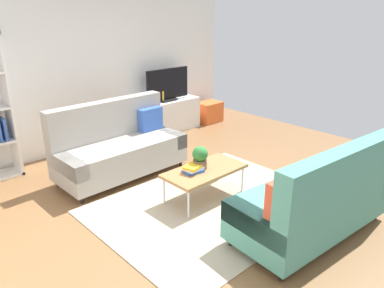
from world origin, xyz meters
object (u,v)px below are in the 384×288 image
tv_console (168,116)px  table_book_0 (193,171)px  bottle_0 (159,98)px  tv (168,85)px  vase_1 (148,99)px  potted_plant (200,157)px  couch_beige (119,147)px  coffee_table (205,171)px  storage_trunk (209,112)px  couch_green (316,200)px  vase_0 (142,100)px  bottle_1 (163,97)px

tv_console → table_book_0: bearing=-123.2°
bottle_0 → tv: bearing=4.9°
tv_console → vase_1: bearing=173.4°
potted_plant → bottle_0: size_ratio=1.54×
couch_beige → vase_1: size_ratio=9.95×
couch_beige → coffee_table: bearing=104.2°
table_book_0 → storage_trunk: bearing=41.2°
storage_trunk → table_book_0: 3.65m
couch_green → coffee_table: bearing=106.1°
vase_0 → bottle_0: bottle_0 is taller
couch_beige → vase_1: couch_beige is taller
tv_console → vase_1: (-0.43, 0.05, 0.42)m
vase_0 → vase_1: bearing=0.0°
tv → potted_plant: size_ratio=3.28×
coffee_table → vase_0: vase_0 is taller
vase_1 → bottle_1: size_ratio=0.87×
bottle_1 → vase_0: bearing=168.4°
table_book_0 → vase_1: size_ratio=1.25×
tv_console → bottle_1: bottle_1 is taller
tv_console → storage_trunk: bearing=-5.2°
table_book_0 → bottle_1: (1.50, 2.46, 0.31)m
couch_beige → bottle_0: bearing=-147.4°
table_book_0 → bottle_1: 2.90m
tv → storage_trunk: size_ratio=1.92×
coffee_table → bottle_0: bearing=63.7°
couch_green → potted_plant: couch_green is taller
tv_console → vase_0: (-0.58, 0.05, 0.42)m
couch_beige → tv_console: 2.17m
couch_beige → storage_trunk: bearing=-162.1°
storage_trunk → potted_plant: potted_plant is taller
coffee_table → tv: tv is taller
tv → vase_0: (-0.58, 0.07, -0.21)m
coffee_table → storage_trunk: 3.55m
couch_beige → vase_0: couch_beige is taller
coffee_table → vase_1: size_ratio=5.71×
coffee_table → storage_trunk: bearing=43.5°
table_book_0 → bottle_1: size_ratio=1.09×
storage_trunk → tv: bearing=175.8°
bottle_1 → potted_plant: bearing=-119.0°
couch_beige → storage_trunk: couch_beige is taller
vase_1 → bottle_0: size_ratio=0.97×
table_book_0 → vase_0: size_ratio=1.22×
table_book_0 → bottle_0: 2.85m
coffee_table → storage_trunk: (2.57, 2.44, -0.17)m
coffee_table → vase_0: size_ratio=5.61×
coffee_table → tv: bearing=59.8°
tv → vase_1: bearing=170.7°
table_book_0 → vase_0: bearing=67.5°
couch_beige → storage_trunk: (2.96, 1.02, -0.22)m
couch_green → tv: (1.19, 3.94, 0.51)m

